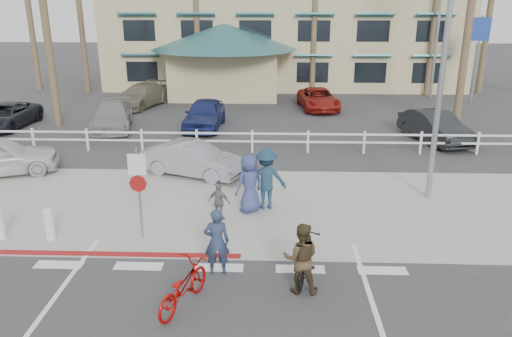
{
  "coord_description": "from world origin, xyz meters",
  "views": [
    {
      "loc": [
        1.3,
        -10.22,
        6.26
      ],
      "look_at": [
        0.8,
        3.88,
        1.5
      ],
      "focal_mm": 35.0,
      "sensor_mm": 36.0,
      "label": 1
    }
  ],
  "objects_px": {
    "bike_black": "(306,258)",
    "car_white_sedan": "(193,159)",
    "sign_post": "(139,189)",
    "bike_red": "(183,286)"
  },
  "relations": [
    {
      "from": "car_white_sedan",
      "to": "bike_black",
      "type": "bearing_deg",
      "value": -131.01
    },
    {
      "from": "sign_post",
      "to": "bike_red",
      "type": "bearing_deg",
      "value": -62.1
    },
    {
      "from": "bike_red",
      "to": "car_white_sedan",
      "type": "relative_size",
      "value": 0.48
    },
    {
      "from": "sign_post",
      "to": "car_white_sedan",
      "type": "height_order",
      "value": "sign_post"
    },
    {
      "from": "bike_red",
      "to": "bike_black",
      "type": "relative_size",
      "value": 1.01
    },
    {
      "from": "car_white_sedan",
      "to": "sign_post",
      "type": "bearing_deg",
      "value": -165.18
    },
    {
      "from": "bike_black",
      "to": "car_white_sedan",
      "type": "height_order",
      "value": "car_white_sedan"
    },
    {
      "from": "bike_red",
      "to": "sign_post",
      "type": "bearing_deg",
      "value": -40.16
    },
    {
      "from": "bike_black",
      "to": "car_white_sedan",
      "type": "distance_m",
      "value": 8.19
    },
    {
      "from": "sign_post",
      "to": "car_white_sedan",
      "type": "relative_size",
      "value": 0.75
    }
  ]
}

